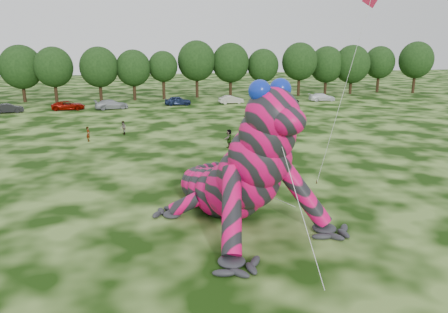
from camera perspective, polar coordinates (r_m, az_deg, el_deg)
name	(u,v)px	position (r m, az deg, el deg)	size (l,w,h in m)	color
ground	(221,223)	(26.19, -0.44, -8.72)	(240.00, 240.00, 0.00)	#16330A
inflatable_gecko	(222,147)	(26.13, -0.24, 1.29)	(14.63, 17.38, 8.69)	#DE085B
flying_kite	(367,12)	(31.37, 18.19, 17.50)	(2.92, 2.60, 13.88)	#C21840
tree_5	(22,74)	(84.16, -24.90, 9.78)	(7.16, 6.44, 9.80)	black
tree_6	(54,75)	(81.40, -21.28, 9.91)	(6.52, 5.86, 9.49)	black
tree_7	(99,74)	(80.69, -15.95, 10.30)	(6.68, 6.01, 9.48)	black
tree_8	(134,75)	(80.72, -11.72, 10.37)	(6.14, 5.53, 8.94)	black
tree_9	(163,75)	(81.29, -7.93, 10.47)	(5.27, 4.74, 8.68)	black
tree_10	(197,69)	(83.14, -3.58, 11.31)	(7.09, 6.38, 10.50)	black
tree_11	(231,70)	(83.96, 0.86, 11.22)	(7.01, 6.31, 10.07)	black
tree_12	(263,73)	(85.15, 5.10, 10.85)	(5.99, 5.39, 8.97)	black
tree_13	(299,69)	(86.88, 9.81, 11.16)	(6.83, 6.15, 10.13)	black
tree_14	(326,70)	(90.86, 13.21, 10.91)	(6.82, 6.14, 9.40)	black
tree_15	(352,70)	(92.24, 16.34, 10.84)	(7.17, 6.45, 9.63)	black
tree_16	(379,69)	(97.08, 19.58, 10.68)	(6.26, 5.63, 9.37)	black
tree_17	(415,67)	(98.35, 23.73, 10.61)	(6.98, 6.28, 10.30)	black
car_1	(8,108)	(72.77, -26.35, 5.66)	(1.47, 4.20, 1.38)	black
car_2	(68,105)	(72.38, -19.66, 6.30)	(2.30, 4.98, 1.38)	#880B02
car_3	(112,104)	(71.21, -14.48, 6.61)	(2.09, 5.15, 1.49)	#9FA3A9
car_4	(178,101)	(73.64, -6.05, 7.26)	(1.77, 4.40, 1.50)	#162245
car_5	(231,100)	(75.04, 0.93, 7.45)	(1.47, 4.22, 1.39)	beige
car_6	(286,100)	(74.99, 8.08, 7.26)	(2.17, 4.70, 1.31)	black
car_7	(322,97)	(80.26, 12.70, 7.57)	(1.92, 4.72, 1.37)	white
spectator_0	(88,134)	(48.88, -17.31, 2.81)	(0.58, 0.38, 1.60)	gray
spectator_5	(229,138)	(44.14, 0.66, 2.40)	(1.69, 0.54, 1.83)	gray
spectator_1	(123,128)	(51.41, -13.04, 3.67)	(0.76, 0.60, 1.57)	gray
spectator_3	(266,113)	(60.81, 5.51, 5.72)	(0.96, 0.40, 1.64)	gray
spectator_2	(247,122)	(53.25, 2.96, 4.52)	(1.14, 0.66, 1.77)	gray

